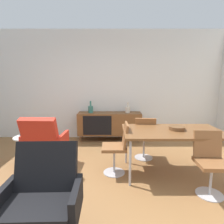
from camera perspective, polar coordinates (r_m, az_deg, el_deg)
name	(u,v)px	position (r m, az deg, el deg)	size (l,w,h in m)	color
ground_plane	(89,191)	(2.92, -6.96, -22.51)	(8.32, 8.32, 0.00)	olive
wall_back	(100,85)	(5.06, -3.77, 7.99)	(6.80, 0.12, 2.80)	silver
sideboard	(109,123)	(4.88, -0.82, -3.46)	(1.60, 0.45, 0.72)	brown
vase_cobalt	(128,109)	(4.83, 4.69, 0.78)	(0.12, 0.12, 0.27)	beige
vase_sculptural_dark	(91,109)	(4.84, -6.47, 0.93)	(0.13, 0.13, 0.30)	#337266
dining_table	(172,133)	(3.26, 17.64, -5.98)	(1.60, 0.90, 0.74)	brown
wooden_bowl_on_table	(177,128)	(3.29, 18.87, -4.61)	(0.26, 0.26, 0.06)	brown
dining_chair_back_left	(144,136)	(3.76, 9.68, -7.17)	(0.43, 0.45, 0.86)	brown
dining_chair_front_right	(210,160)	(2.98, 27.38, -12.80)	(0.42, 0.44, 0.86)	brown
dining_chair_near_window	(118,146)	(3.18, 1.71, -10.23)	(0.43, 0.40, 0.86)	brown
lounge_chair_red	(44,142)	(3.62, -19.75, -8.35)	(0.74, 0.68, 0.95)	red
armchair_black_shell	(43,196)	(2.07, -20.12, -22.66)	(0.74, 0.67, 0.95)	black
side_table_round	(26,147)	(3.91, -24.31, -9.55)	(0.44, 0.44, 0.52)	white
fruit_bowl	(25,135)	(3.84, -24.57, -6.18)	(0.20, 0.20, 0.11)	#262628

